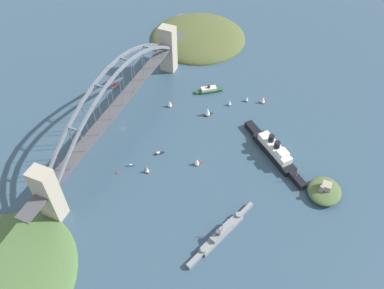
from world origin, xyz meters
name	(u,v)px	position (x,y,z in m)	size (l,w,h in m)	color
ground_plane	(123,128)	(0.00, 0.00, 0.00)	(1400.00, 1400.00, 0.00)	#334C60
harbor_arch_bridge	(119,106)	(0.00, 0.00, 31.94)	(291.42, 17.85, 75.98)	#ADA38E
headland_west_shore	(197,37)	(-195.60, 4.69, 0.00)	(129.12, 128.66, 29.44)	#4C562D
ocean_liner	(274,151)	(-25.32, 155.79, 6.16)	(67.61, 77.35, 20.42)	black
naval_cruiser	(221,234)	(79.65, 139.03, 3.16)	(77.39, 31.90, 17.60)	gray
harbor_ferry_steamer	(209,90)	(-92.48, 61.55, 2.57)	(23.57, 29.41, 8.28)	#23512D
fort_island_mid_harbor	(324,191)	(3.78, 210.08, 4.95)	(33.30, 29.91, 15.44)	#4C6038
seaplane_taxiing_near_bridge	(114,85)	(-57.64, -44.60, 1.94)	(7.59, 10.77, 4.74)	#B7B7B2
seaplane_second_in_formation	(101,124)	(4.95, -23.86, 2.05)	(11.73, 8.19, 4.77)	#B7B7B2
small_boat_0	(170,104)	(-51.08, 30.92, 4.30)	(7.64, 7.27, 9.24)	brown
small_boat_1	(230,103)	(-79.42, 91.48, 3.40)	(6.85, 5.40, 7.39)	#234C8C
small_boat_2	(130,165)	(42.16, 32.66, 0.69)	(5.13, 8.03, 1.95)	#234C8C
small_boat_3	(159,153)	(17.44, 50.85, 0.77)	(8.33, 8.71, 2.20)	black
small_boat_4	(197,162)	(15.75, 91.08, 4.07)	(8.19, 6.87, 8.87)	#B2231E
small_boat_5	(247,99)	(-93.25, 107.07, 3.30)	(6.76, 4.12, 6.88)	#2D6B3D
small_boat_6	(207,111)	(-54.00, 74.76, 5.82)	(9.43, 8.62, 12.49)	black
small_boat_7	(263,100)	(-97.84, 124.63, 4.26)	(8.23, 6.75, 9.15)	brown
small_boat_8	(147,170)	(42.78, 51.09, 3.65)	(6.28, 6.03, 7.67)	brown
channel_marker_buoy	(117,172)	(54.93, 25.45, 1.12)	(2.20, 2.20, 2.75)	red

